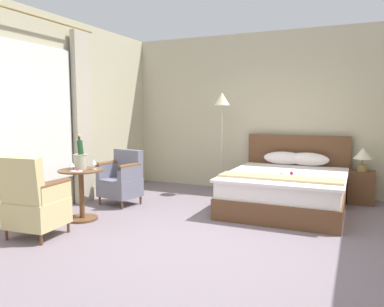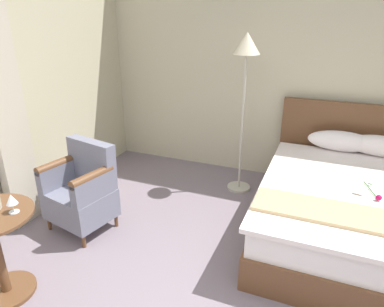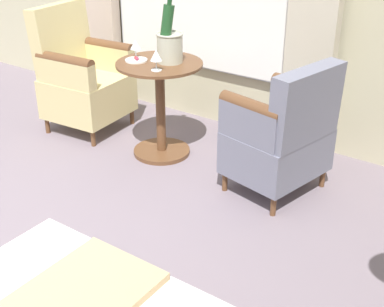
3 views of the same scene
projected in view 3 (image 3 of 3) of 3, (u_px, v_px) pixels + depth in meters
name	position (u px, v px, depth m)	size (l,w,h in m)	color
side_table_round	(160.00, 104.00, 3.87)	(0.61, 0.61, 0.71)	brown
champagne_bucket	(169.00, 42.00, 3.68)	(0.19, 0.19, 0.48)	#B2B39E
wine_glass_near_bucket	(135.00, 46.00, 3.78)	(0.08, 0.08, 0.13)	white
wine_glass_near_edge	(156.00, 56.00, 3.53)	(0.08, 0.08, 0.14)	white
snack_plate	(136.00, 60.00, 3.76)	(0.16, 0.16, 0.04)	white
armchair_by_window	(283.00, 134.00, 3.37)	(0.68, 0.62, 0.88)	brown
armchair_facing_bed	(82.00, 78.00, 4.29)	(0.63, 0.64, 1.00)	brown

